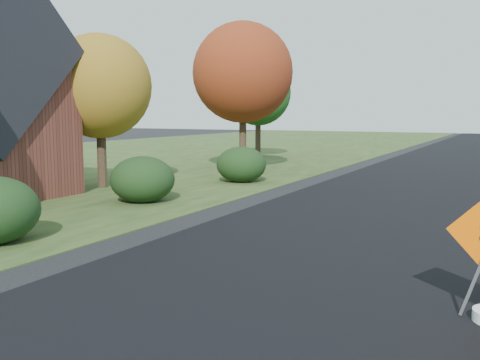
% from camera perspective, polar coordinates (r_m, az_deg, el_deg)
% --- Properties ---
extents(grass_verge_near, '(30.00, 120.00, 0.03)m').
position_cam_1_polar(grass_verge_near, '(33.37, -16.75, 1.90)').
color(grass_verge_near, '#263F1B').
rests_on(grass_verge_near, ground).
extents(milled_overlay, '(7.20, 120.00, 0.01)m').
position_cam_1_polar(milled_overlay, '(24.20, 18.70, -0.07)').
color(milled_overlay, black).
rests_on(milled_overlay, ground).
extents(hedge_mid, '(2.09, 2.09, 1.52)m').
position_cam_1_polar(hedge_mid, '(17.59, -10.36, 0.08)').
color(hedge_mid, black).
rests_on(hedge_mid, ground).
extents(hedge_north, '(2.09, 2.09, 1.52)m').
position_cam_1_polar(hedge_north, '(22.36, 0.15, 1.68)').
color(hedge_north, black).
rests_on(hedge_north, ground).
extents(tree_near_yellow, '(3.96, 3.96, 5.88)m').
position_cam_1_polar(tree_near_yellow, '(21.27, -14.75, 9.60)').
color(tree_near_yellow, '#473523').
rests_on(tree_near_yellow, ground).
extents(tree_near_red, '(4.95, 4.95, 7.35)m').
position_cam_1_polar(tree_near_red, '(26.80, 0.30, 11.37)').
color(tree_near_red, '#473523').
rests_on(tree_near_red, ground).
extents(tree_near_back, '(4.29, 4.29, 6.37)m').
position_cam_1_polar(tree_near_back, '(35.25, 1.95, 9.29)').
color(tree_near_back, '#473523').
rests_on(tree_near_back, ground).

